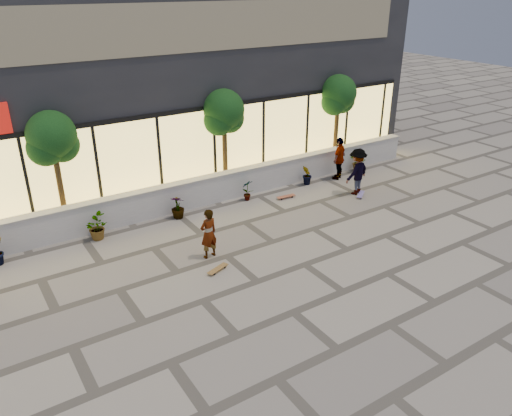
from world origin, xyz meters
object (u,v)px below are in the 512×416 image
tree_mideast (224,115)px  skateboard_center (218,269)px  skater_right_far (357,172)px  skater_center (208,234)px  skateboard_right_near (286,196)px  skateboard_right_far (361,194)px  skater_right_near (339,158)px  tree_midwest (52,141)px  tree_east (338,97)px

tree_mideast → skateboard_center: size_ratio=5.29×
skater_right_far → skater_center: bearing=-2.2°
skateboard_right_near → skateboard_right_far: 2.85m
skater_center → tree_mideast: bearing=-134.1°
skater_center → skater_right_far: 7.06m
tree_mideast → skater_right_far: size_ratio=2.21×
skateboard_right_far → tree_mideast: bearing=104.9°
skater_right_near → skateboard_center: size_ratio=2.35×
tree_midwest → skater_right_far: size_ratio=2.21×
tree_midwest → skater_center: bearing=-53.8°
tree_midwest → skater_center: tree_midwest is taller
skater_right_near → skateboard_right_near: bearing=-17.7°
tree_mideast → skateboard_right_near: size_ratio=5.20×
skater_right_near → skateboard_right_far: size_ratio=2.49×
tree_east → skater_right_far: bearing=-116.9°
skater_center → skater_right_near: bearing=-168.4°
tree_east → skateboard_center: size_ratio=5.29×
tree_mideast → skateboard_right_far: 5.93m
skater_right_far → tree_midwest: bearing=-28.6°
tree_east → skater_center: 9.68m
skater_right_near → skateboard_right_near: 3.14m
tree_east → skater_right_near: bearing=-125.5°
skateboard_right_near → tree_east: bearing=30.4°
skater_right_far → skateboard_right_near: skater_right_far is taller
tree_east → skateboard_right_near: tree_east is taller
tree_east → skater_center: tree_east is taller
skateboard_right_far → skater_center: bearing=151.6°
tree_midwest → skateboard_right_far: bearing=-18.1°
tree_midwest → skateboard_center: (2.87, -5.01, -2.91)m
skateboard_right_near → skater_center: bearing=-148.0°
tree_midwest → skater_right_near: 10.80m
skateboard_right_far → tree_east: bearing=29.5°
skater_right_near → skater_right_far: size_ratio=0.98×
skater_right_near → skateboard_right_far: (-0.50, -1.86, -0.80)m
skateboard_center → skateboard_right_far: same height
tree_east → skateboard_center: bearing=-149.9°
tree_midwest → skater_right_near: bearing=-7.6°
skater_center → skateboard_right_far: 7.04m
skater_right_far → skateboard_right_far: 0.87m
skateboard_right_near → skateboard_center: bearing=-141.2°
skater_center → skateboard_right_near: 5.05m
tree_east → skater_right_near: 2.73m
tree_midwest → skater_right_far: bearing=-16.5°
tree_mideast → skater_right_far: tree_mideast is taller
tree_midwest → tree_east: 11.50m
tree_midwest → tree_mideast: same height
skateboard_center → skateboard_right_far: size_ratio=1.06×
tree_midwest → skater_right_far: tree_midwest is taller
tree_mideast → skateboard_right_near: bearing=-51.6°
skater_right_near → tree_east: bearing=-152.6°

